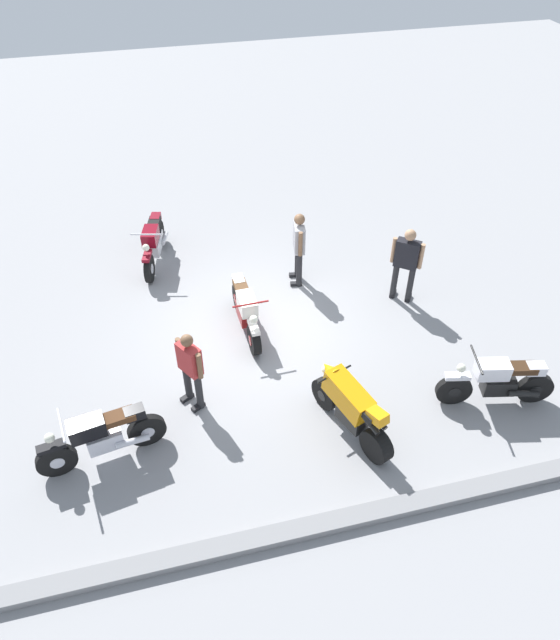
% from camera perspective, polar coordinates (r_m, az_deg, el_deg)
% --- Properties ---
extents(ground_plane, '(40.00, 40.00, 0.00)m').
position_cam_1_polar(ground_plane, '(12.04, -2.38, -0.82)').
color(ground_plane, gray).
extents(curb_edge, '(14.00, 0.30, 0.15)m').
position_cam_1_polar(curb_edge, '(9.15, 4.06, -19.41)').
color(curb_edge, gray).
rests_on(curb_edge, ground).
extents(motorcycle_silver_cruiser, '(2.07, 0.82, 1.09)m').
position_cam_1_polar(motorcycle_silver_cruiser, '(10.93, 20.54, -5.65)').
color(motorcycle_silver_cruiser, black).
rests_on(motorcycle_silver_cruiser, ground).
extents(motorcycle_cream_vintage, '(0.70, 1.95, 1.07)m').
position_cam_1_polar(motorcycle_cream_vintage, '(11.72, -3.36, 0.92)').
color(motorcycle_cream_vintage, black).
rests_on(motorcycle_cream_vintage, ground).
extents(motorcycle_black_cruiser, '(2.08, 0.70, 1.09)m').
position_cam_1_polar(motorcycle_black_cruiser, '(9.88, -17.10, -10.90)').
color(motorcycle_black_cruiser, black).
rests_on(motorcycle_black_cruiser, ground).
extents(motorcycle_maroon_cruiser, '(0.85, 2.06, 1.09)m').
position_cam_1_polar(motorcycle_maroon_cruiser, '(13.92, -12.28, 7.37)').
color(motorcycle_maroon_cruiser, black).
rests_on(motorcycle_maroon_cruiser, ground).
extents(motorcycle_orange_sportbike, '(0.95, 1.89, 1.14)m').
position_cam_1_polar(motorcycle_orange_sportbike, '(9.83, 6.93, -8.42)').
color(motorcycle_orange_sportbike, black).
rests_on(motorcycle_orange_sportbike, ground).
extents(person_in_red_shirt, '(0.48, 0.58, 1.61)m').
position_cam_1_polar(person_in_red_shirt, '(10.07, -8.78, -4.49)').
color(person_in_red_shirt, '#262628').
rests_on(person_in_red_shirt, ground).
extents(person_in_black_shirt, '(0.58, 0.53, 1.76)m').
position_cam_1_polar(person_in_black_shirt, '(12.45, 12.25, 5.71)').
color(person_in_black_shirt, '#262628').
rests_on(person_in_black_shirt, ground).
extents(person_in_gray_shirt, '(0.37, 0.67, 1.73)m').
position_cam_1_polar(person_in_gray_shirt, '(12.73, 1.86, 7.44)').
color(person_in_gray_shirt, '#262628').
rests_on(person_in_gray_shirt, ground).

